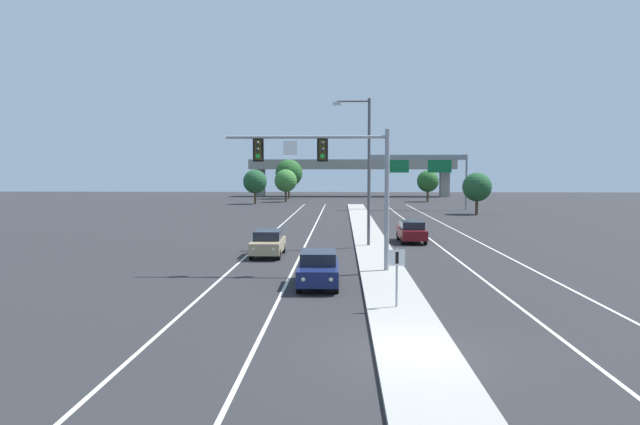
# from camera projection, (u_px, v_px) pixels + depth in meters

# --- Properties ---
(ground_plane) EXTENTS (260.00, 260.00, 0.00)m
(ground_plane) POSITION_uv_depth(u_px,v_px,m) (416.00, 354.00, 16.48)
(ground_plane) COLOR #28282B
(median_island) EXTENTS (2.40, 110.00, 0.15)m
(median_island) POSITION_uv_depth(u_px,v_px,m) (377.00, 258.00, 34.41)
(median_island) COLOR #9E9B93
(median_island) RESTS_ON ground
(lane_stripe_oncoming_center) EXTENTS (0.14, 100.00, 0.01)m
(lane_stripe_oncoming_center) POSITION_uv_depth(u_px,v_px,m) (306.00, 244.00, 41.57)
(lane_stripe_oncoming_center) COLOR silver
(lane_stripe_oncoming_center) RESTS_ON ground
(lane_stripe_receding_center) EXTENTS (0.14, 100.00, 0.01)m
(lane_stripe_receding_center) POSITION_uv_depth(u_px,v_px,m) (437.00, 244.00, 41.22)
(lane_stripe_receding_center) COLOR silver
(lane_stripe_receding_center) RESTS_ON ground
(edge_stripe_left) EXTENTS (0.14, 100.00, 0.01)m
(edge_stripe_left) POSITION_uv_depth(u_px,v_px,m) (260.00, 244.00, 41.69)
(edge_stripe_left) COLOR silver
(edge_stripe_left) RESTS_ON ground
(edge_stripe_right) EXTENTS (0.14, 100.00, 0.01)m
(edge_stripe_right) POSITION_uv_depth(u_px,v_px,m) (484.00, 245.00, 41.10)
(edge_stripe_right) COLOR silver
(edge_stripe_right) RESTS_ON ground
(overhead_signal_mast) EXTENTS (8.33, 0.44, 7.20)m
(overhead_signal_mast) POSITION_uv_depth(u_px,v_px,m) (334.00, 168.00, 29.37)
(overhead_signal_mast) COLOR gray
(overhead_signal_mast) RESTS_ON median_island
(median_sign_post) EXTENTS (0.60, 0.10, 2.20)m
(median_sign_post) POSITION_uv_depth(u_px,v_px,m) (397.00, 269.00, 21.51)
(median_sign_post) COLOR gray
(median_sign_post) RESTS_ON median_island
(street_lamp_median) EXTENTS (2.58, 0.28, 10.00)m
(street_lamp_median) POSITION_uv_depth(u_px,v_px,m) (366.00, 163.00, 39.34)
(street_lamp_median) COLOR #4C4C51
(street_lamp_median) RESTS_ON median_island
(car_oncoming_navy) EXTENTS (1.88, 4.49, 1.58)m
(car_oncoming_navy) POSITION_uv_depth(u_px,v_px,m) (318.00, 268.00, 26.24)
(car_oncoming_navy) COLOR #141E4C
(car_oncoming_navy) RESTS_ON ground
(car_oncoming_tan) EXTENTS (1.84, 4.48, 1.58)m
(car_oncoming_tan) POSITION_uv_depth(u_px,v_px,m) (268.00, 243.00, 35.50)
(car_oncoming_tan) COLOR tan
(car_oncoming_tan) RESTS_ON ground
(car_receding_darkred) EXTENTS (1.85, 4.48, 1.58)m
(car_receding_darkred) POSITION_uv_depth(u_px,v_px,m) (411.00, 231.00, 42.43)
(car_receding_darkred) COLOR #5B0F14
(car_receding_darkred) RESTS_ON ground
(highway_sign_gantry) EXTENTS (13.28, 0.42, 7.50)m
(highway_sign_gantry) POSITION_uv_depth(u_px,v_px,m) (418.00, 164.00, 77.99)
(highway_sign_gantry) COLOR gray
(highway_sign_gantry) RESTS_ON ground
(overpass_bridge) EXTENTS (42.40, 6.40, 7.65)m
(overpass_bridge) POSITION_uv_depth(u_px,v_px,m) (352.00, 169.00, 120.08)
(overpass_bridge) COLOR gray
(overpass_bridge) RESTS_ON ground
(tree_far_left_b) EXTENTS (3.80, 3.80, 5.49)m
(tree_far_left_b) POSITION_uv_depth(u_px,v_px,m) (255.00, 182.00, 92.07)
(tree_far_left_b) COLOR #4C3823
(tree_far_left_b) RESTS_ON ground
(tree_far_right_c) EXTENTS (3.51, 3.51, 5.08)m
(tree_far_right_c) POSITION_uv_depth(u_px,v_px,m) (477.00, 187.00, 69.99)
(tree_far_right_c) COLOR #4C3823
(tree_far_right_c) RESTS_ON ground
(tree_far_left_c) EXTENTS (3.84, 3.84, 5.56)m
(tree_far_left_c) POSITION_uv_depth(u_px,v_px,m) (286.00, 181.00, 98.25)
(tree_far_left_c) COLOR #4C3823
(tree_far_left_c) RESTS_ON ground
(tree_far_right_a) EXTENTS (3.74, 3.74, 5.41)m
(tree_far_right_a) POSITION_uv_depth(u_px,v_px,m) (428.00, 181.00, 99.03)
(tree_far_right_a) COLOR #4C3823
(tree_far_right_a) RESTS_ON ground
(tree_far_left_a) EXTENTS (5.18, 5.18, 7.49)m
(tree_far_left_a) POSITION_uv_depth(u_px,v_px,m) (289.00, 173.00, 109.68)
(tree_far_left_a) COLOR #4C3823
(tree_far_left_a) RESTS_ON ground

